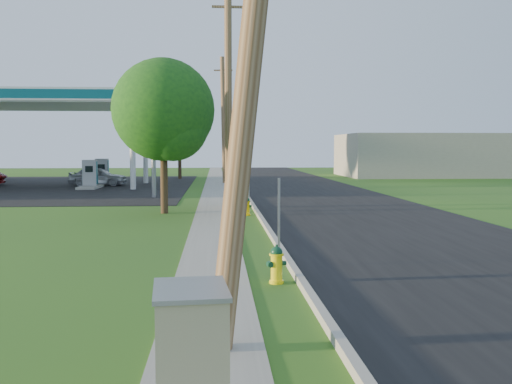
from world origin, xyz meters
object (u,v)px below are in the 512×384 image
(utility_pole_far, at_px, (223,120))
(fuel_pump_se, at_px, (102,175))
(tree_lot, at_px, (180,124))
(hydrant_mid, at_px, (247,206))
(utility_pole_mid, at_px, (228,96))
(fuel_pump_ne, at_px, (90,178))
(tree_verge, at_px, (166,114))
(utility_cabinet, at_px, (191,368))
(hydrant_far, at_px, (236,185))
(hydrant_near, at_px, (277,264))
(car_silver, at_px, (98,176))
(price_pylon, at_px, (153,96))

(utility_pole_far, relative_size, fuel_pump_se, 2.97)
(tree_lot, relative_size, hydrant_mid, 10.00)
(utility_pole_mid, bearing_deg, fuel_pump_ne, 124.40)
(utility_pole_mid, bearing_deg, tree_verge, -142.20)
(tree_verge, height_order, utility_cabinet, tree_verge)
(utility_pole_far, bearing_deg, utility_cabinet, -91.14)
(utility_pole_far, bearing_deg, hydrant_mid, -88.19)
(tree_verge, relative_size, hydrant_mid, 8.49)
(fuel_pump_se, relative_size, hydrant_far, 4.33)
(fuel_pump_se, height_order, utility_cabinet, fuel_pump_se)
(hydrant_near, relative_size, hydrant_far, 1.05)
(tree_verge, distance_m, hydrant_far, 13.34)
(utility_pole_far, xyz_separation_m, fuel_pump_se, (-8.90, -1.00, -4.08))
(utility_cabinet, bearing_deg, hydrant_far, 87.36)
(utility_cabinet, bearing_deg, hydrant_mid, 85.35)
(hydrant_near, bearing_deg, hydrant_mid, 89.89)
(utility_pole_mid, relative_size, hydrant_near, 12.69)
(tree_lot, xyz_separation_m, utility_cabinet, (2.84, -44.54, -4.05))
(car_silver, bearing_deg, tree_verge, -154.91)
(utility_pole_far, height_order, tree_lot, utility_pole_far)
(utility_pole_far, distance_m, utility_cabinet, 38.64)
(utility_pole_mid, height_order, fuel_pump_ne, utility_pole_mid)
(tree_verge, relative_size, car_silver, 1.58)
(utility_pole_mid, bearing_deg, tree_lot, 98.50)
(tree_verge, relative_size, hydrant_far, 8.51)
(hydrant_mid, bearing_deg, utility_pole_far, 91.81)
(utility_pole_mid, height_order, hydrant_mid, utility_pole_mid)
(hydrant_far, bearing_deg, car_silver, 151.46)
(utility_pole_mid, bearing_deg, utility_cabinet, -92.14)
(utility_pole_far, xyz_separation_m, tree_verge, (-2.58, -20.00, -0.76))
(utility_cabinet, bearing_deg, price_pylon, 96.90)
(hydrant_near, bearing_deg, tree_lot, 96.30)
(hydrant_mid, height_order, hydrant_far, hydrant_mid)
(utility_cabinet, relative_size, car_silver, 0.36)
(fuel_pump_ne, relative_size, car_silver, 0.80)
(utility_pole_mid, distance_m, car_silver, 18.49)
(tree_verge, bearing_deg, hydrant_near, -75.39)
(tree_verge, height_order, tree_lot, tree_lot)
(tree_lot, distance_m, car_silver, 10.83)
(fuel_pump_se, height_order, car_silver, fuel_pump_se)
(utility_pole_far, height_order, hydrant_near, utility_pole_far)
(utility_pole_far, xyz_separation_m, hydrant_mid, (0.66, -20.89, -4.44))
(tree_lot, distance_m, utility_cabinet, 44.81)
(fuel_pump_ne, bearing_deg, utility_pole_far, 29.33)
(utility_pole_mid, relative_size, fuel_pump_se, 3.06)
(hydrant_near, height_order, hydrant_far, hydrant_near)
(fuel_pump_ne, xyz_separation_m, hydrant_far, (9.56, -2.59, -0.36))
(hydrant_mid, bearing_deg, price_pylon, 118.52)
(fuel_pump_se, distance_m, hydrant_far, 11.62)
(tree_verge, xyz_separation_m, car_silver, (-6.35, 17.62, -3.37))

